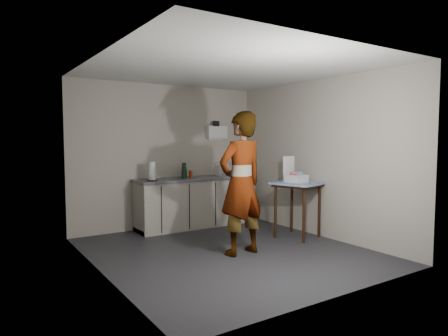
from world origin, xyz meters
TOP-DOWN VIEW (x-y plane):
  - ground at (0.00, 0.00)m, footprint 4.00×4.00m
  - wall_back at (0.00, 1.99)m, footprint 3.60×0.02m
  - wall_right at (1.79, 0.00)m, footprint 0.02×4.00m
  - wall_left at (-1.79, 0.00)m, footprint 0.02×4.00m
  - ceiling at (0.00, 0.00)m, footprint 3.60×4.00m
  - kitchen_counter at (0.40, 1.70)m, footprint 2.24×0.62m
  - wall_shelf at (1.00, 1.92)m, footprint 0.42×0.18m
  - side_table at (1.42, 0.06)m, footprint 0.88×0.88m
  - standing_man at (0.08, -0.21)m, footprint 0.77×0.54m
  - soap_bottle at (0.15, 1.64)m, footprint 0.12×0.13m
  - soda_can at (0.34, 1.75)m, footprint 0.06×0.06m
  - dark_bottle at (0.23, 1.78)m, footprint 0.08×0.08m
  - paper_towel at (-0.48, 1.60)m, footprint 0.18×0.18m
  - dish_rack at (1.03, 1.69)m, footprint 0.37×0.28m
  - bakery_box at (1.39, 0.09)m, footprint 0.35×0.36m

SIDE VIEW (x-z plane):
  - ground at x=0.00m, z-range 0.00..0.00m
  - kitchen_counter at x=0.40m, z-range -0.03..0.88m
  - side_table at x=1.42m, z-range 0.34..1.25m
  - dish_rack at x=1.03m, z-range 0.84..1.10m
  - soda_can at x=0.34m, z-range 0.91..1.03m
  - standing_man at x=0.08m, z-range 0.00..2.00m
  - bakery_box at x=1.39m, z-range 0.80..1.22m
  - dark_bottle at x=0.23m, z-range 0.91..1.18m
  - soap_bottle at x=0.15m, z-range 0.91..1.19m
  - paper_towel at x=-0.48m, z-range 0.90..1.22m
  - wall_back at x=0.00m, z-range 0.00..2.60m
  - wall_right at x=1.79m, z-range 0.00..2.60m
  - wall_left at x=-1.79m, z-range 0.00..2.60m
  - wall_shelf at x=1.00m, z-range 1.56..1.93m
  - ceiling at x=0.00m, z-range 2.59..2.60m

